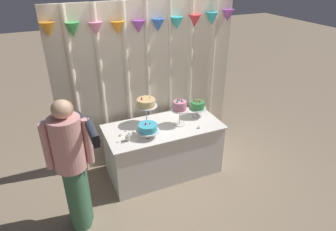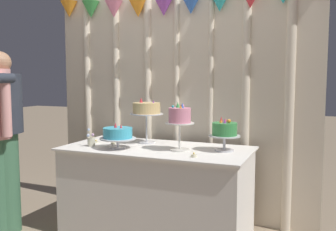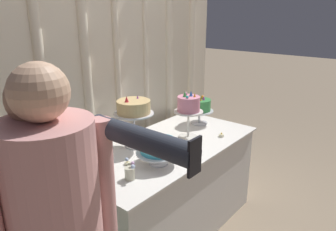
# 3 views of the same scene
# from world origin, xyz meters

# --- Properties ---
(ground_plane) EXTENTS (24.00, 24.00, 0.00)m
(ground_plane) POSITION_xyz_m (0.00, 0.00, 0.00)
(ground_plane) COLOR gray
(draped_curtain) EXTENTS (2.75, 0.19, 2.45)m
(draped_curtain) POSITION_xyz_m (0.01, 0.64, 1.35)
(draped_curtain) COLOR beige
(draped_curtain) RESTS_ON ground_plane
(cake_table) EXTENTS (1.66, 0.81, 0.80)m
(cake_table) POSITION_xyz_m (0.00, 0.10, 0.40)
(cake_table) COLOR white
(cake_table) RESTS_ON ground_plane
(cake_display_leftmost) EXTENTS (0.32, 0.32, 0.23)m
(cake_display_leftmost) POSITION_xyz_m (-0.30, -0.07, 0.92)
(cake_display_leftmost) COLOR silver
(cake_display_leftmost) RESTS_ON cake_table
(cake_display_midleft) EXTENTS (0.31, 0.31, 0.43)m
(cake_display_midleft) POSITION_xyz_m (-0.18, 0.28, 1.11)
(cake_display_midleft) COLOR silver
(cake_display_midleft) RESTS_ON cake_table
(cake_display_midright) EXTENTS (0.25, 0.25, 0.41)m
(cake_display_midright) POSITION_xyz_m (0.24, 0.06, 1.07)
(cake_display_midright) COLOR silver
(cake_display_midright) RESTS_ON cake_table
(cake_display_rightmost) EXTENTS (0.27, 0.27, 0.29)m
(cake_display_rightmost) POSITION_xyz_m (0.59, 0.18, 0.97)
(cake_display_rightmost) COLOR silver
(cake_display_rightmost) RESTS_ON cake_table
(flower_vase) EXTENTS (0.07, 0.09, 0.16)m
(flower_vase) POSITION_xyz_m (-0.58, -0.07, 0.85)
(flower_vase) COLOR beige
(flower_vase) RESTS_ON cake_table
(tealight_far_left) EXTENTS (0.04, 0.04, 0.03)m
(tealight_far_left) POSITION_xyz_m (-0.63, 0.10, 0.80)
(tealight_far_left) COLOR beige
(tealight_far_left) RESTS_ON cake_table
(tealight_near_left) EXTENTS (0.04, 0.04, 0.04)m
(tealight_near_left) POSITION_xyz_m (-0.44, 0.10, 0.81)
(tealight_near_left) COLOR beige
(tealight_near_left) RESTS_ON cake_table
(tealight_near_right) EXTENTS (0.04, 0.04, 0.04)m
(tealight_near_right) POSITION_xyz_m (0.44, -0.16, 0.81)
(tealight_near_right) COLOR beige
(tealight_near_right) RESTS_ON cake_table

